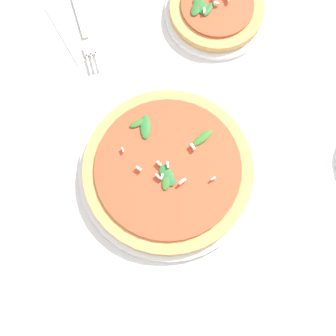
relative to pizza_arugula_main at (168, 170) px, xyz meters
name	(u,v)px	position (x,y,z in m)	size (l,w,h in m)	color
ground_plane	(165,194)	(0.04, -0.01, -0.02)	(6.00, 6.00, 0.00)	silver
pizza_arugula_main	(168,170)	(0.00, 0.00, 0.00)	(0.32, 0.32, 0.05)	white
pizza_personal_side	(216,10)	(-0.30, 0.16, 0.00)	(0.21, 0.21, 0.05)	white
napkin	(82,25)	(-0.34, -0.10, -0.01)	(0.17, 0.14, 0.01)	silver
fork	(83,26)	(-0.33, -0.10, -0.01)	(0.20, 0.03, 0.00)	silver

